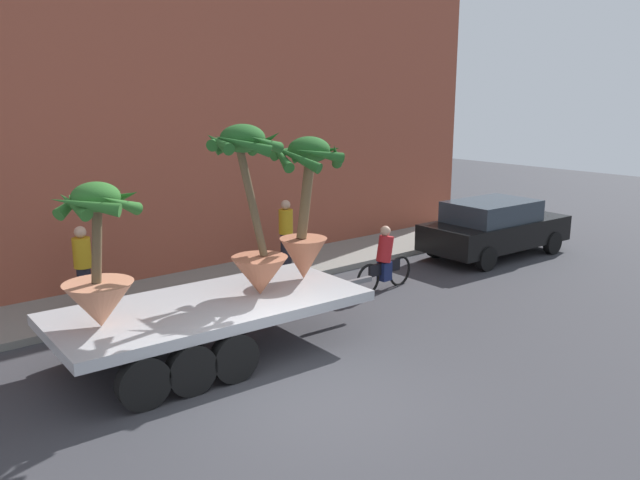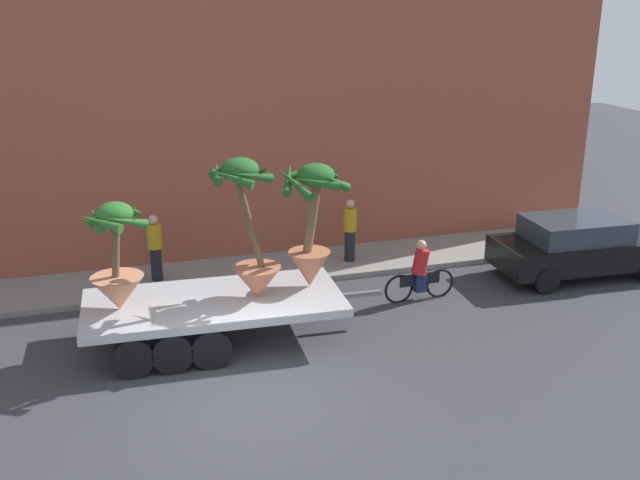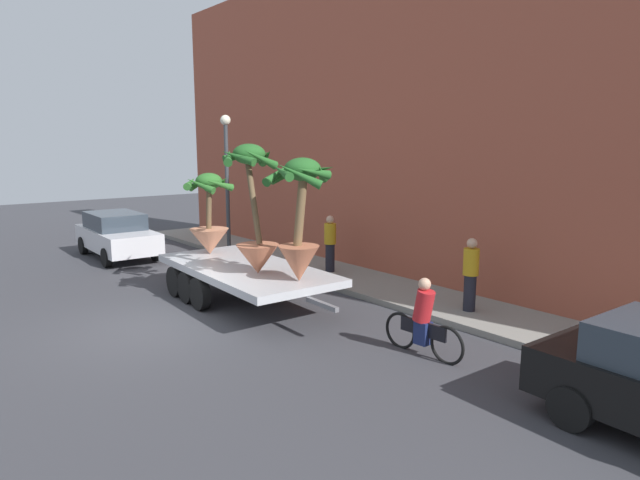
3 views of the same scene
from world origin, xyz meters
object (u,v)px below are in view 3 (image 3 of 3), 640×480
Objects in this scene: potted_palm_middle at (300,220)px; flatbed_trailer at (241,272)px; potted_palm_rear at (209,221)px; cyclist at (423,321)px; potted_palm_front at (254,216)px; street_lamp at (227,165)px; trailing_car at (117,234)px; pedestrian_near_gate at (471,273)px; pedestrian_far_left at (330,242)px.

flatbed_trailer is at bearing -178.32° from potted_palm_middle.
cyclist is (6.94, 0.77, -1.24)m from potted_palm_rear.
street_lamp is at bearing 155.10° from potted_palm_front.
trailing_car reaches higher than cyclist.
cyclist is at bearing 13.21° from potted_palm_front.
potted_palm_middle reaches higher than pedestrian_near_gate.
trailing_car is 4.60m from street_lamp.
potted_palm_front is (2.65, -0.23, 0.41)m from potted_palm_rear.
potted_palm_middle reaches higher than potted_palm_rear.
street_lamp is at bearing 56.63° from trailing_car.
potted_palm_front reaches higher than potted_palm_rear.
pedestrian_far_left is at bearing 8.72° from street_lamp.
cyclist is (2.90, 0.72, -1.68)m from potted_palm_middle.
potted_palm_middle is 0.90× the size of potted_palm_front.
potted_palm_front is 1.76× the size of pedestrian_far_left.
potted_palm_rear reaches higher than pedestrian_near_gate.
trailing_car is at bearing -150.04° from pedestrian_far_left.
pedestrian_far_left reaches higher than trailing_car.
potted_palm_rear is 2.69m from potted_palm_front.
pedestrian_far_left is at bearing 179.07° from pedestrian_near_gate.
pedestrian_far_left reaches higher than cyclist.
potted_palm_rear reaches higher than trailing_car.
potted_palm_rear is at bearing -35.89° from street_lamp.
potted_palm_middle is 0.56× the size of street_lamp.
potted_palm_middle reaches higher than trailing_car.
flatbed_trailer is 1.87m from potted_palm_front.
street_lamp reaches higher than potted_palm_rear.
potted_palm_front is 1.63× the size of cyclist.
pedestrian_near_gate reaches higher than trailing_car.
potted_palm_front is at bearing -168.27° from potted_palm_middle.
cyclist is at bearing -10.53° from street_lamp.
pedestrian_far_left is at bearing 155.34° from cyclist.
pedestrian_far_left is at bearing 114.13° from potted_palm_front.
pedestrian_far_left reaches higher than flatbed_trailer.
street_lamp is (-4.81, -0.74, 2.19)m from pedestrian_far_left.
potted_palm_front is 7.21m from street_lamp.
pedestrian_near_gate is (4.44, 3.45, 0.28)m from flatbed_trailer.
potted_palm_front is at bearing -166.79° from cyclist.
potted_palm_rear is 0.52× the size of trailing_car.
pedestrian_far_left is at bearing 100.68° from flatbed_trailer.
trailing_car is (-5.99, -0.50, -1.09)m from potted_palm_rear.
flatbed_trailer is 5.36m from cyclist.
cyclist is 6.58m from pedestrian_far_left.
pedestrian_near_gate is (6.08, 3.43, -0.87)m from potted_palm_rear.
street_lamp is at bearing 160.93° from potted_palm_middle.
trailing_car is (-7.63, -0.48, 0.06)m from flatbed_trailer.
potted_palm_middle is 3.43m from cyclist.
trailing_car is (-12.93, -1.27, 0.16)m from cyclist.
trailing_car is at bearing -176.37° from flatbed_trailer.
cyclist is at bearing -24.66° from pedestrian_far_left.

